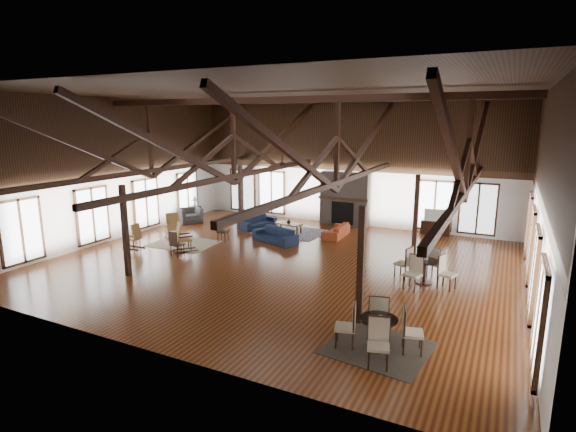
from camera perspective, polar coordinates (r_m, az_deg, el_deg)
The scene contains 31 objects.
floor at distance 16.42m, azimuth -0.69°, elevation -5.94°, with size 16.00×16.00×0.00m, color brown.
ceiling at distance 15.64m, azimuth -0.75°, elevation 15.45°, with size 16.00×14.00×0.02m, color black.
wall_back at distance 22.17m, azimuth 7.64°, elevation 6.61°, with size 16.00×0.02×6.00m, color silver.
wall_front at distance 10.14m, azimuth -19.12°, elevation -0.48°, with size 16.00×0.02×6.00m, color silver.
wall_left at distance 20.65m, azimuth -20.97°, elevation 5.52°, with size 0.02×14.00×6.00m, color silver.
wall_right at distance 14.07m, azimuth 29.69°, elevation 1.96°, with size 0.02×14.00×6.00m, color silver.
roof_truss at distance 15.65m, azimuth -0.73°, elevation 8.23°, with size 15.60×14.07×3.14m.
post_grid at distance 16.02m, azimuth -0.70°, elevation -0.74°, with size 8.16×7.16×3.05m.
fireplace at distance 22.09m, azimuth 7.24°, elevation 2.12°, with size 2.50×0.69×2.60m.
ceiling_fan at distance 14.56m, azimuth -0.77°, elevation 6.77°, with size 1.60×1.60×0.75m.
sofa_navy_front at distance 19.02m, azimuth -1.67°, elevation -2.45°, with size 2.09×0.82×0.61m, color #141F38.
sofa_navy_left at distance 21.68m, azimuth -3.94°, elevation -0.70°, with size 0.76×1.95×0.57m, color #15203A.
sofa_orange at distance 20.06m, azimuth 6.14°, elevation -1.83°, with size 0.74×1.88×0.55m, color #9F3A1E.
coffee_table at distance 20.54m, azimuth 0.10°, elevation -1.05°, with size 1.33×0.89×0.46m.
vase at distance 20.41m, azimuth 0.08°, elevation -0.69°, with size 0.19×0.19×0.20m, color #B2B2B2.
armchair at distance 23.18m, azimuth -12.35°, elevation 0.08°, with size 1.11×0.97×0.72m, color #323335.
side_table_lamp at distance 24.16m, azimuth -11.72°, elevation 0.81°, with size 0.47×0.47×1.20m.
rocking_chair_a at distance 19.94m, azimuth -14.48°, elevation -1.36°, with size 1.05×0.96×1.22m.
rocking_chair_b at distance 18.14m, azimuth -13.35°, elevation -2.69°, with size 0.95×1.01×1.18m.
rocking_chair_c at distance 19.06m, azimuth -18.88°, elevation -2.52°, with size 0.82×0.48×1.03m.
side_chair_a at distance 19.30m, azimuth -8.51°, elevation -1.64°, with size 0.45×0.45×0.93m.
side_chair_b at distance 17.50m, azimuth -14.14°, elevation -3.20°, with size 0.47×0.47×0.99m.
cafe_table_near at distance 10.59m, azimuth 11.41°, elevation -13.74°, with size 2.03×2.03×1.03m.
cafe_table_far at distance 14.94m, azimuth 16.95°, elevation -6.24°, with size 2.04×2.04×1.04m.
cup_near at distance 10.45m, azimuth 11.67°, elevation -12.48°, with size 0.11×0.11×0.09m, color #B2B2B2.
cup_far at distance 14.87m, azimuth 17.14°, elevation -5.20°, with size 0.13×0.13×0.10m, color #B2B2B2.
tv_console at distance 21.37m, azimuth 18.23°, elevation -1.42°, with size 1.25×0.47×0.62m, color black.
television at distance 21.25m, azimuth 18.24°, elevation 0.14°, with size 0.97×0.13×0.56m, color #B2B2B2.
rug_tan at distance 19.35m, azimuth -13.10°, elevation -3.44°, with size 2.58×2.03×0.01m, color tan.
rug_navy at distance 20.78m, azimuth 0.34°, elevation -2.03°, with size 3.06×2.30×0.01m, color #181A45.
rug_dark at distance 10.87m, azimuth 11.37°, elevation -16.05°, with size 2.21×2.01×0.01m, color black.
Camera 1 is at (7.14, -13.88, 5.10)m, focal length 28.00 mm.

